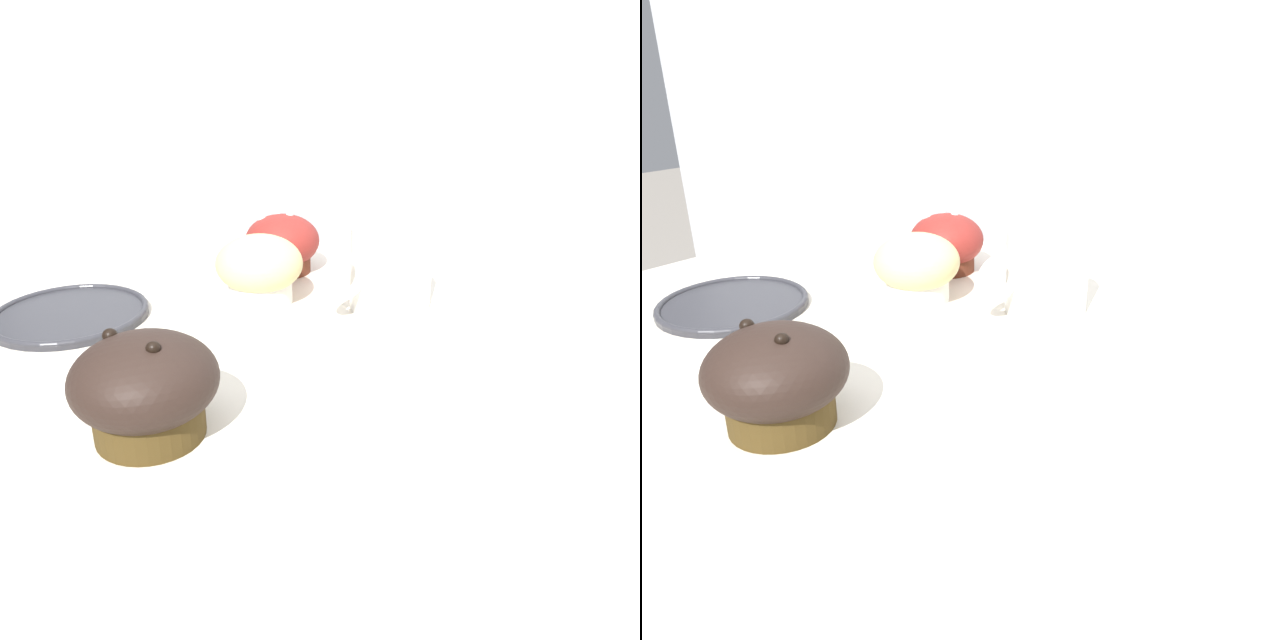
# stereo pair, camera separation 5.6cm
# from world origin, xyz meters

# --- Properties ---
(wall_back) EXTENTS (3.20, 0.10, 1.80)m
(wall_back) POSITION_xyz_m (0.00, 0.60, 0.90)
(wall_back) COLOR #B2B7BC
(wall_back) RESTS_ON ground
(muffin_front_center) EXTENTS (0.10, 0.10, 0.08)m
(muffin_front_center) POSITION_xyz_m (-0.15, 0.08, 0.93)
(muffin_front_center) COLOR white
(muffin_front_center) RESTS_ON display_counter
(muffin_back_right) EXTENTS (0.11, 0.11, 0.08)m
(muffin_back_right) POSITION_xyz_m (-0.06, -0.18, 0.93)
(muffin_back_right) COLOR #443215
(muffin_back_right) RESTS_ON display_counter
(muffin_front_left) EXTENTS (0.10, 0.10, 0.08)m
(muffin_front_left) POSITION_xyz_m (-0.19, 0.18, 0.92)
(muffin_front_left) COLOR #532315
(muffin_front_left) RESTS_ON display_counter
(coffee_cup) EXTENTS (0.09, 0.13, 0.09)m
(coffee_cup) POSITION_xyz_m (-0.02, 0.15, 0.94)
(coffee_cup) COLOR white
(coffee_cup) RESTS_ON display_counter
(serving_plate) EXTENTS (0.17, 0.17, 0.01)m
(serving_plate) POSITION_xyz_m (-0.30, -0.07, 0.89)
(serving_plate) COLOR #2D2D33
(serving_plate) RESTS_ON display_counter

